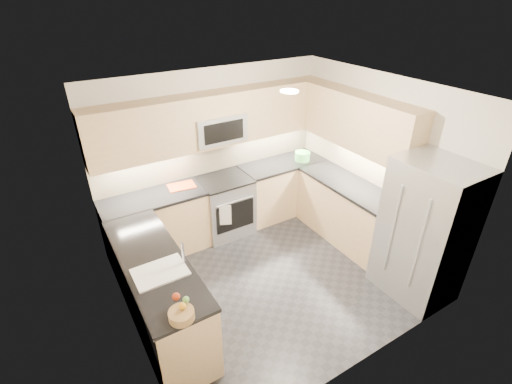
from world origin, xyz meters
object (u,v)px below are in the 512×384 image
Objects in this scene: gas_range at (225,206)px; fruit_basket at (182,315)px; utensil_bowl at (302,156)px; microwave at (218,128)px; refrigerator at (425,232)px; cutting_board at (182,186)px.

gas_range is 4.02× the size of fruit_basket.
gas_range is at bearing 176.73° from utensil_bowl.
refrigerator is (1.45, -2.55, -0.80)m from microwave.
cutting_board is (-0.63, -0.03, -0.75)m from microwave.
microwave is 2.00× the size of cutting_board.
cutting_board is 1.67× the size of fruit_basket.
utensil_bowl is (-0.04, 2.34, 0.11)m from refrigerator.
fruit_basket is at bearing 175.51° from refrigerator.
refrigerator is 7.20× the size of utensil_bowl.
cutting_board is (-0.63, 0.09, 0.49)m from gas_range.
utensil_bowl is at bearing 90.94° from refrigerator.
refrigerator is 7.94× the size of fruit_basket.
fruit_basket is (-2.98, 0.23, 0.08)m from refrigerator.
gas_range is at bearing -90.00° from microwave.
microwave is 3.35× the size of fruit_basket.
fruit_basket reaches higher than gas_range.
utensil_bowl is at bearing -8.29° from microwave.
cutting_board is at bearing 129.58° from refrigerator.
fruit_basket is (-0.90, -2.29, 0.04)m from cutting_board.
utensil_bowl is 0.66× the size of cutting_board.
refrigerator is at bearing -89.06° from utensil_bowl.
gas_range is 3.64× the size of utensil_bowl.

